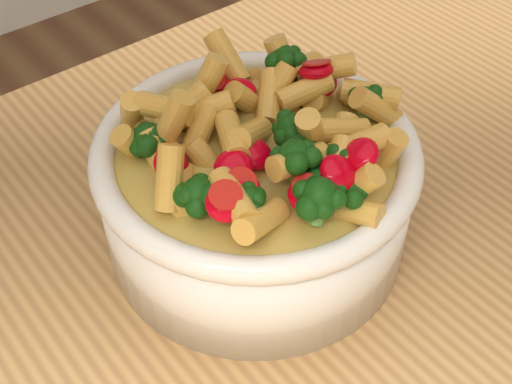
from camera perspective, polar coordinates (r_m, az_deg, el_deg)
table at (r=0.65m, az=3.73°, el=-13.97°), size 1.20×0.80×0.90m
serving_bowl at (r=0.57m, az=0.00°, el=0.10°), size 0.25×0.25×0.11m
pasta_salad at (r=0.52m, az=0.00°, el=5.36°), size 0.20×0.20×0.04m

